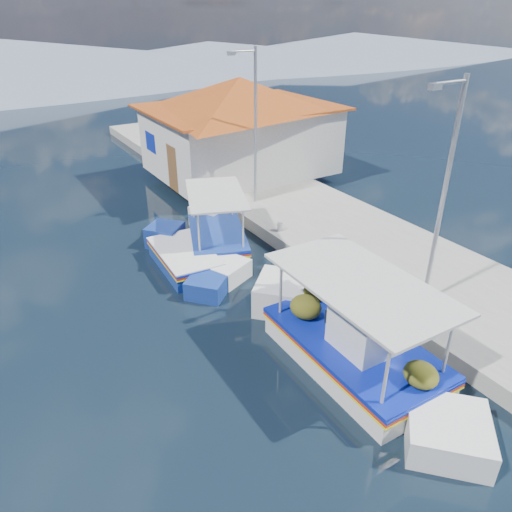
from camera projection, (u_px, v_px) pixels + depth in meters
ground at (343, 429)px, 10.03m from camera, size 160.00×160.00×0.00m
quay at (359, 244)px, 17.16m from camera, size 5.00×44.00×0.50m
bollards at (328, 257)px, 15.44m from camera, size 0.20×17.20×0.30m
main_caique at (351, 346)px, 11.65m from camera, size 2.42×8.02×2.64m
caique_green_canopy at (216, 239)px, 17.31m from camera, size 3.30×5.83×2.34m
caique_blue_hull at (184, 260)px, 16.10m from camera, size 1.82×5.48×0.98m
harbor_building at (240, 124)px, 22.91m from camera, size 10.49×10.49×4.40m
lamp_post_near at (443, 188)px, 11.82m from camera, size 1.21×0.14×6.00m
lamp_post_far at (253, 120)px, 18.61m from camera, size 1.21×0.14×6.00m
mountain_ridge at (62, 61)px, 54.32m from camera, size 171.40×96.00×5.50m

